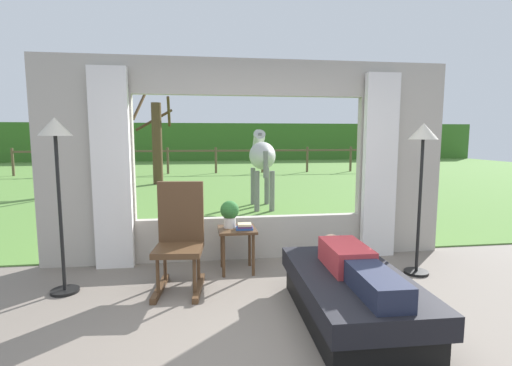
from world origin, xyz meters
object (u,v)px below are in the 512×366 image
Objects in this scene: recliner_sofa at (351,296)px; book_stack at (245,227)px; floor_lamp_right at (422,153)px; reclining_person at (355,264)px; rocking_chair at (180,237)px; pasture_tree at (157,140)px; floor_lamp_left at (56,153)px; horse at (262,156)px; potted_plant at (230,212)px; side_table at (237,236)px.

recliner_sofa is 8.31× the size of book_stack.
reclining_person is at bearing -139.20° from floor_lamp_right.
reclining_person is 1.28× the size of rocking_chair.
recliner_sofa is 0.54× the size of pasture_tree.
floor_lamp_left is 0.98× the size of horse.
recliner_sofa is 0.95× the size of horse.
potted_plant is 0.18× the size of horse.
rocking_chair is at bearing -148.28° from side_table.
recliner_sofa is 1.56m from book_stack.
recliner_sofa is 3.11m from floor_lamp_left.
recliner_sofa is 1.82m from rocking_chair.
potted_plant is at bearing 13.83° from floor_lamp_left.
reclining_person is at bearing -74.92° from pasture_tree.
potted_plant is 1.93m from floor_lamp_left.
floor_lamp_right is at bearing -10.29° from side_table.
potted_plant is at bearing 124.12° from reclining_person.
book_stack is 2.12m from floor_lamp_left.
reclining_person reaches higher than book_stack.
horse reaches higher than potted_plant.
floor_lamp_left reaches higher than floor_lamp_right.
floor_lamp_left reaches higher than potted_plant.
floor_lamp_left is at bearing -120.00° from horse.
potted_plant reaches higher than recliner_sofa.
floor_lamp_right is at bearing -73.09° from horse.
horse is at bearing 76.37° from rocking_chair.
floor_lamp_left is (-1.18, 0.03, 0.89)m from rocking_chair.
floor_lamp_left is 3.88m from floor_lamp_right.
reclining_person is (0.00, -0.05, 0.30)m from recliner_sofa.
pasture_tree is (-1.18, 8.94, 0.91)m from rocking_chair.
rocking_chair is 0.63× the size of floor_lamp_left.
potted_plant is 0.18× the size of floor_lamp_right.
floor_lamp_left is at bearing -175.27° from rocking_chair.
floor_lamp_left reaches higher than recliner_sofa.
rocking_chair is 4.69m from horse.
horse reaches higher than rocking_chair.
pasture_tree is (-2.68, 9.91, 1.24)m from recliner_sofa.
horse reaches higher than book_stack.
floor_lamp_right reaches higher than reclining_person.
recliner_sofa is at bearing -20.41° from floor_lamp_left.
floor_lamp_left is at bearing -166.17° from potted_plant.
rocking_chair is at bearing -1.34° from floor_lamp_left.
rocking_chair is 2.84m from floor_lamp_right.
book_stack is at bearing 122.39° from recliner_sofa.
rocking_chair is at bearing -179.59° from floor_lamp_right.
floor_lamp_right is (1.98, -0.32, 0.85)m from book_stack.
pasture_tree is at bearing 102.02° from side_table.
book_stack is (0.72, 0.34, 0.01)m from rocking_chair.
floor_lamp_left is at bearing -89.97° from pasture_tree.
book_stack is 0.06× the size of pasture_tree.
recliner_sofa is 5.38× the size of potted_plant.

